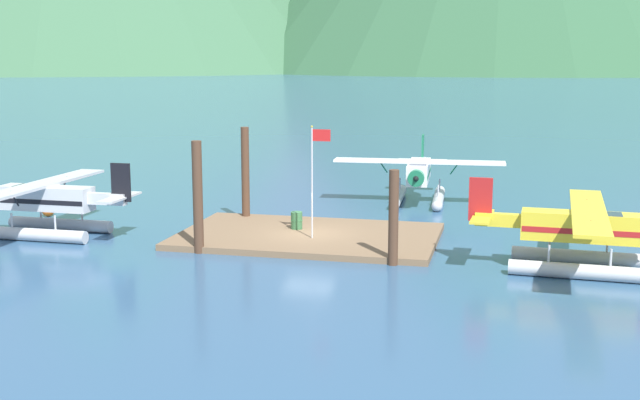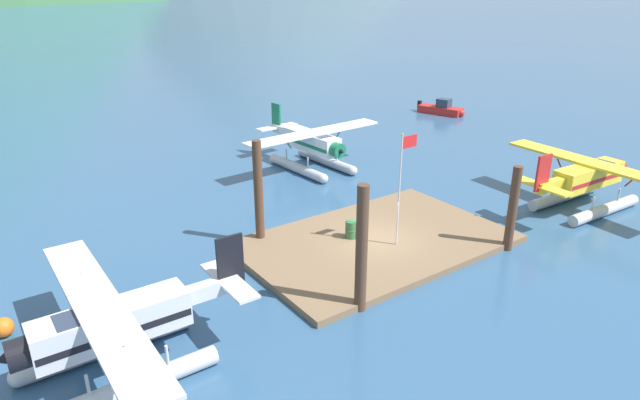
# 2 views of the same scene
# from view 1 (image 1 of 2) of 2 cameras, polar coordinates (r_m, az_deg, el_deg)

# --- Properties ---
(ground_plane) EXTENTS (1200.00, 1200.00, 0.00)m
(ground_plane) POSITION_cam_1_polar(r_m,az_deg,el_deg) (40.40, -0.81, -2.76)
(ground_plane) COLOR #2D5175
(dock_platform) EXTENTS (12.70, 8.13, 0.30)m
(dock_platform) POSITION_cam_1_polar(r_m,az_deg,el_deg) (40.37, -0.81, -2.55)
(dock_platform) COLOR brown
(dock_platform) RESTS_ON ground
(piling_near_left) EXTENTS (0.46, 0.46, 5.20)m
(piling_near_left) POSITION_cam_1_polar(r_m,az_deg,el_deg) (37.51, -8.58, 0.18)
(piling_near_left) COLOR #4C3323
(piling_near_left) RESTS_ON ground
(piling_near_right) EXTENTS (0.43, 0.43, 4.19)m
(piling_near_right) POSITION_cam_1_polar(r_m,az_deg,el_deg) (35.16, 5.18, -1.26)
(piling_near_right) COLOR #4C3323
(piling_near_right) RESTS_ON ground
(piling_far_left) EXTENTS (0.43, 0.43, 5.19)m
(piling_far_left) POSITION_cam_1_polar(r_m,az_deg,el_deg) (44.45, -5.26, 1.79)
(piling_far_left) COLOR #4C3323
(piling_far_left) RESTS_ON ground
(flagpole) EXTENTS (0.95, 0.10, 5.44)m
(flagpole) POSITION_cam_1_polar(r_m,az_deg,el_deg) (38.65, -0.37, 2.26)
(flagpole) COLOR silver
(flagpole) RESTS_ON dock_platform
(fuel_drum) EXTENTS (0.62, 0.62, 0.88)m
(fuel_drum) POSITION_cam_1_polar(r_m,az_deg,el_deg) (41.27, -1.65, -1.44)
(fuel_drum) COLOR #33663D
(fuel_drum) RESTS_ON dock_platform
(mooring_buoy) EXTENTS (0.73, 0.73, 0.73)m
(mooring_buoy) POSITION_cam_1_polar(r_m,az_deg,el_deg) (48.53, -18.55, -0.67)
(mooring_buoy) COLOR orange
(mooring_buoy) RESTS_ON ground
(seaplane_yellow_stbd_aft) EXTENTS (7.98, 10.46, 3.84)m
(seaplane_yellow_stbd_aft) POSITION_cam_1_polar(r_m,az_deg,el_deg) (35.77, 17.83, -2.36)
(seaplane_yellow_stbd_aft) COLOR #B7BABF
(seaplane_yellow_stbd_aft) RESTS_ON ground
(seaplane_silver_port_aft) EXTENTS (7.98, 10.41, 3.84)m
(seaplane_silver_port_aft) POSITION_cam_1_polar(r_m,az_deg,el_deg) (43.11, -18.68, -0.34)
(seaplane_silver_port_aft) COLOR #B7BABF
(seaplane_silver_port_aft) RESTS_ON ground
(seaplane_white_bow_right) EXTENTS (10.46, 7.98, 3.84)m
(seaplane_white_bow_right) POSITION_cam_1_polar(r_m,az_deg,el_deg) (50.42, 6.95, 1.57)
(seaplane_white_bow_right) COLOR #B7BABF
(seaplane_white_bow_right) RESTS_ON ground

